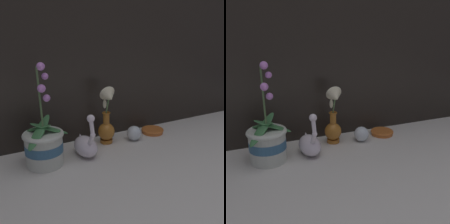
{
  "view_description": "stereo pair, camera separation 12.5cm",
  "coord_description": "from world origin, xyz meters",
  "views": [
    {
      "loc": [
        -0.52,
        -0.92,
        0.56
      ],
      "look_at": [
        0.03,
        0.13,
        0.17
      ],
      "focal_mm": 42.0,
      "sensor_mm": 36.0,
      "label": 1
    },
    {
      "loc": [
        -0.4,
        -0.97,
        0.56
      ],
      "look_at": [
        0.03,
        0.13,
        0.17
      ],
      "focal_mm": 42.0,
      "sensor_mm": 36.0,
      "label": 2
    }
  ],
  "objects": [
    {
      "name": "ground_plane",
      "position": [
        0.0,
        0.0,
        0.0
      ],
      "size": [
        2.8,
        2.8,
        0.0
      ],
      "primitive_type": "plane",
      "color": "beige"
    },
    {
      "name": "window_backdrop",
      "position": [
        0.0,
        0.28,
        0.6
      ],
      "size": [
        2.8,
        0.03,
        1.2
      ],
      "color": "black",
      "rests_on": "ground_plane"
    },
    {
      "name": "orchid_potted_plant",
      "position": [
        -0.31,
        0.1,
        0.09
      ],
      "size": [
        0.2,
        0.19,
        0.43
      ],
      "color": "beige",
      "rests_on": "ground_plane"
    },
    {
      "name": "swan_figurine",
      "position": [
        -0.12,
        0.1,
        0.05
      ],
      "size": [
        0.1,
        0.19,
        0.21
      ],
      "color": "white",
      "rests_on": "ground_plane"
    },
    {
      "name": "blue_vase",
      "position": [
        0.03,
        0.17,
        0.12
      ],
      "size": [
        0.08,
        0.12,
        0.3
      ],
      "color": "#B26B23",
      "rests_on": "ground_plane"
    },
    {
      "name": "glass_sphere",
      "position": [
        0.17,
        0.14,
        0.04
      ],
      "size": [
        0.08,
        0.08,
        0.08
      ],
      "color": "silver",
      "rests_on": "ground_plane"
    },
    {
      "name": "amber_dish",
      "position": [
        0.31,
        0.17,
        0.01
      ],
      "size": [
        0.12,
        0.12,
        0.02
      ],
      "color": "#C66628",
      "rests_on": "ground_plane"
    }
  ]
}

